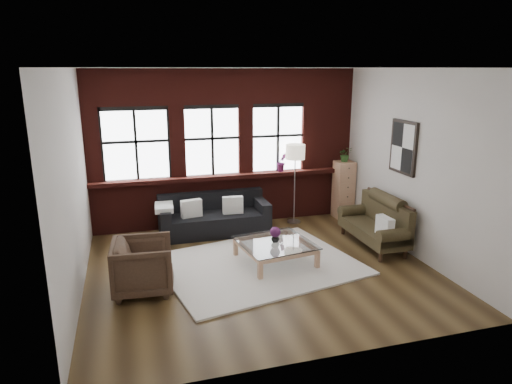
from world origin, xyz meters
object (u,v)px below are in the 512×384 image
object	(u,v)px
coffee_table	(275,253)
drawer_chest	(343,190)
floor_lamp	(295,181)
dark_sofa	(214,214)
vase	(275,238)
armchair	(143,266)
vintage_settee	(373,223)

from	to	relation	value
coffee_table	drawer_chest	xyz separation A→B (m)	(2.22, 1.95, 0.44)
floor_lamp	dark_sofa	bearing A→B (deg)	-174.38
coffee_table	vase	bearing A→B (deg)	-90.00
armchair	coffee_table	xyz separation A→B (m)	(2.18, 0.43, -0.21)
vintage_settee	drawer_chest	size ratio (longest dim) A/B	1.32
vintage_settee	armchair	distance (m)	4.22
coffee_table	dark_sofa	bearing A→B (deg)	112.26
dark_sofa	vase	size ratio (longest dim) A/B	14.99
dark_sofa	coffee_table	bearing A→B (deg)	-67.74
armchair	floor_lamp	size ratio (longest dim) A/B	0.47
coffee_table	floor_lamp	bearing A→B (deg)	61.04
coffee_table	floor_lamp	size ratio (longest dim) A/B	0.63
coffee_table	vase	distance (m)	0.26
armchair	vintage_settee	bearing A→B (deg)	-76.59
dark_sofa	floor_lamp	bearing A→B (deg)	5.62
drawer_chest	floor_lamp	distance (m)	1.20
vase	floor_lamp	bearing A→B (deg)	61.04
vase	coffee_table	bearing A→B (deg)	90.00
vase	drawer_chest	bearing A→B (deg)	41.37
coffee_table	floor_lamp	xyz separation A→B (m)	(1.05, 1.90, 0.73)
drawer_chest	floor_lamp	bearing A→B (deg)	-177.56
vase	dark_sofa	bearing A→B (deg)	112.26
dark_sofa	coffee_table	xyz separation A→B (m)	(0.71, -1.73, -0.21)
vase	vintage_settee	bearing A→B (deg)	7.09
dark_sofa	vintage_settee	distance (m)	3.08
vintage_settee	coffee_table	bearing A→B (deg)	-172.91
coffee_table	drawer_chest	size ratio (longest dim) A/B	0.92
dark_sofa	armchair	bearing A→B (deg)	-124.29
dark_sofa	vintage_settee	size ratio (longest dim) A/B	1.30
armchair	drawer_chest	bearing A→B (deg)	-57.36
vintage_settee	armchair	bearing A→B (deg)	-170.79
vintage_settee	vase	size ratio (longest dim) A/B	11.53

